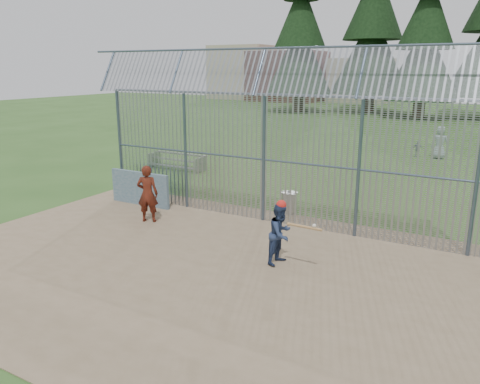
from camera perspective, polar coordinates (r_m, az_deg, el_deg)
The scene contains 13 objects.
ground at distance 12.33m, azimuth -4.62°, elevation -7.95°, with size 120.00×120.00×0.00m, color #2D511E.
dirt_infield at distance 11.95m, azimuth -5.98°, elevation -8.71°, with size 14.00×10.00×0.02m, color #756047.
dugout_wall at distance 17.01m, azimuth -12.09°, elevation 0.44°, with size 2.50×0.12×1.20m, color #38566B.
batter at distance 11.69m, azimuth 4.97°, elevation -5.10°, with size 0.75×0.58×1.54m, color navy.
onlooker at distance 15.02m, azimuth -11.21°, elevation -0.21°, with size 0.67×0.44×1.83m, color maroon.
bg_kid_standing at distance 27.45m, azimuth 23.18°, elevation 5.58°, with size 0.86×0.56×1.76m, color gray.
bg_kid_seated at distance 27.60m, azimuth 20.85°, elevation 4.94°, with size 0.53×0.22×0.90m, color slate.
batting_gear at distance 11.38m, azimuth 5.75°, elevation -2.23°, with size 1.25×0.33×0.57m.
trash_can at distance 15.81m, azimuth 6.00°, elevation -1.32°, with size 0.56×0.56×0.82m.
bleacher at distance 22.89m, azimuth -7.68°, elevation 3.80°, with size 3.00×0.95×0.72m.
backstop_fence at distance 13.82m, azimuth 9.53°, elevation 4.63°, with size 20.09×0.81×5.30m.
conifer_row at distance 51.43m, azimuth 25.96°, elevation 20.31°, with size 38.48×12.26×20.20m.
distant_buildings at distance 72.22m, azimuth 5.42°, elevation 13.96°, with size 26.50×10.50×8.00m.
Camera 1 is at (6.42, -9.37, 4.79)m, focal length 35.00 mm.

